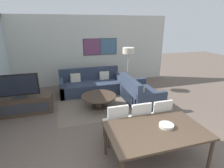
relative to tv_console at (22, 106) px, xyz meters
The scene contains 13 objects.
wall_back 3.45m from the tv_console, 44.73° to the left, with size 7.03×0.09×2.80m.
area_rug 2.22m from the tv_console, ahead, with size 2.48×1.71×0.01m.
tv_console is the anchor object (origin of this frame).
television 0.59m from the tv_console, 90.00° to the left, with size 1.07×0.20×0.68m.
sofa_main 2.49m from the tv_console, 27.96° to the left, with size 2.28×0.95×0.87m.
sofa_side 3.53m from the tv_console, ahead, with size 0.95×1.50×0.87m.
coffee_table 2.21m from the tv_console, ahead, with size 1.05×1.05×0.41m.
dining_table 3.86m from the tv_console, 45.73° to the right, with size 1.71×1.05×0.73m.
dining_chair_left 2.98m from the tv_console, 42.43° to the right, with size 0.46×0.46×0.94m.
dining_chair_centre 3.38m from the tv_console, 37.25° to the right, with size 0.46×0.46×0.94m.
dining_chair_right 3.78m from the tv_console, 32.79° to the right, with size 0.46×0.46×0.94m.
fruit_bowl 4.01m from the tv_console, 43.38° to the right, with size 0.26×0.26×0.05m.
floor_lamp 4.00m from the tv_console, 16.97° to the left, with size 0.44×0.44×1.63m.
Camera 1 is at (-1.09, -1.50, 2.46)m, focal length 28.00 mm.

